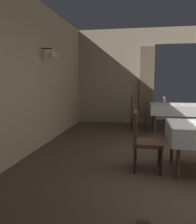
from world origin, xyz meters
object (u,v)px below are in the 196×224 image
Objects in this scene: dining_table_far at (180,108)px; chair_mid_left at (143,138)px; plate_mid_b at (195,120)px; plate_far_d at (185,104)px; chair_far_left at (136,112)px; plate_far_b at (176,105)px; flower_vase_far at (164,99)px.

dining_table_far is 1.69× the size of chair_mid_left.
plate_mid_b and plate_far_d have the same top height.
chair_far_left is 1.07m from plate_far_b.
plate_mid_b is (0.84, 0.40, 0.24)m from chair_mid_left.
chair_far_left is 5.07× the size of plate_far_d.
chair_far_left is 0.95m from flower_vase_far.
plate_far_b is at bearing -140.39° from plate_far_d.
dining_table_far is 8.61× the size of flower_vase_far.
chair_far_left is at bearing 177.01° from plate_far_b.
plate_far_d is at bearing 70.03° from chair_mid_left.
chair_mid_left is at bearing -100.22° from flower_vase_far.
plate_mid_b reaches higher than dining_table_far.
dining_table_far is 8.57× the size of plate_far_d.
plate_mid_b is at bearing -67.71° from chair_far_left.
chair_far_left reaches higher than plate_far_b.
chair_far_left is at bearing 112.29° from plate_mid_b.
plate_far_d is (1.31, 0.16, 0.24)m from chair_far_left.
chair_mid_left is 3.00m from plate_far_b.
dining_table_far is 1.18m from chair_far_left.
chair_mid_left is at bearing -106.66° from plate_far_b.
plate_mid_b is 2.69m from plate_far_d.
flower_vase_far reaches higher than dining_table_far.
chair_mid_left reaches higher than plate_far_b.
plate_mid_b is 2.46m from plate_far_b.
chair_mid_left reaches higher than plate_far_d.
plate_mid_b and plate_far_b have the same top height.
chair_far_left is 4.38× the size of plate_mid_b.
chair_far_left is (-0.19, 2.92, 0.00)m from chair_mid_left.
dining_table_far is 1.69× the size of chair_far_left.
flower_vase_far reaches higher than plate_far_d.
plate_far_b is at bearing -139.09° from dining_table_far.
plate_far_b is at bearing -2.99° from chair_far_left.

